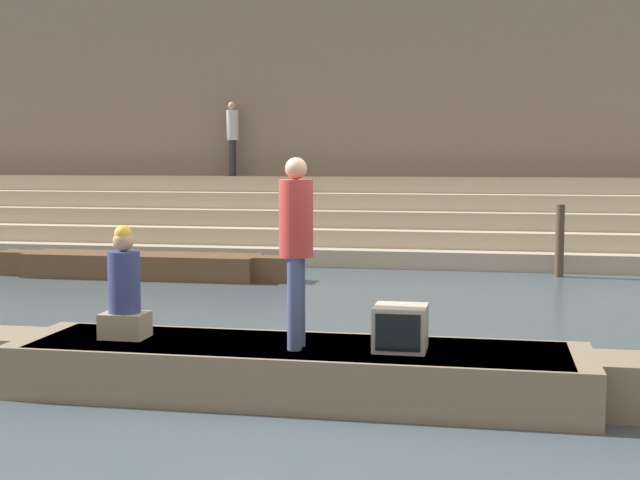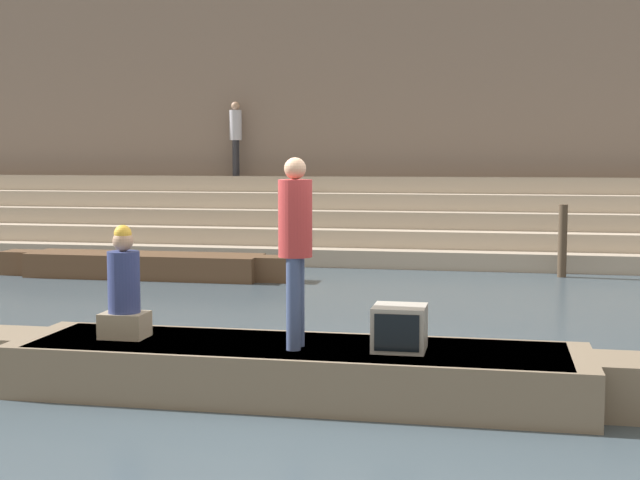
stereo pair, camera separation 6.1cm
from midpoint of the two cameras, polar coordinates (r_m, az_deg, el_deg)
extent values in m
plane|color=#3D4C56|center=(9.34, -1.11, -8.95)|extent=(120.00, 120.00, 0.00)
cube|color=tan|center=(19.59, 5.34, -0.86)|extent=(36.00, 2.75, 0.37)
cube|color=#B2A28D|center=(19.83, 5.42, 0.28)|extent=(36.00, 2.20, 0.37)
cube|color=tan|center=(20.07, 5.51, 1.39)|extent=(36.00, 1.65, 0.37)
cube|color=#B2A28D|center=(20.33, 5.59, 2.48)|extent=(36.00, 1.10, 0.37)
cube|color=tan|center=(20.58, 5.67, 3.53)|extent=(36.00, 0.55, 0.37)
cube|color=#7F6B5B|center=(21.47, 5.93, 7.87)|extent=(34.20, 1.20, 6.50)
cube|color=#4C4037|center=(20.92, 5.70, -0.14)|extent=(34.20, 0.12, 0.60)
cube|color=#756651|center=(8.67, -1.73, -8.36)|extent=(5.56, 1.34, 0.51)
cube|color=tan|center=(8.61, -1.73, -6.88)|extent=(5.12, 1.24, 0.05)
cylinder|color=olive|center=(9.57, -5.62, -6.12)|extent=(2.72, 0.04, 0.04)
cylinder|color=#3D4C75|center=(8.47, -1.60, -3.93)|extent=(0.13, 0.13, 0.87)
cylinder|color=#3D4C75|center=(8.30, -1.87, -4.13)|extent=(0.13, 0.13, 0.87)
cylinder|color=#B23333|center=(8.29, -1.75, 1.39)|extent=(0.32, 0.32, 0.72)
sphere|color=tan|center=(8.27, -1.76, 4.60)|extent=(0.21, 0.21, 0.21)
cube|color=gray|center=(9.12, -12.56, -5.35)|extent=(0.45, 0.35, 0.25)
cylinder|color=navy|center=(9.05, -12.62, -2.65)|extent=(0.32, 0.32, 0.61)
sphere|color=tan|center=(9.00, -12.67, -0.07)|extent=(0.21, 0.21, 0.21)
sphere|color=gold|center=(9.00, -12.68, 0.39)|extent=(0.17, 0.17, 0.17)
cube|color=#9E998E|center=(8.37, 4.96, -5.62)|extent=(0.49, 0.47, 0.42)
cube|color=black|center=(8.13, 4.78, -5.94)|extent=(0.41, 0.02, 0.34)
cube|color=brown|center=(17.32, -11.44, -1.62)|extent=(4.53, 1.02, 0.46)
cube|color=#2D2D2D|center=(17.29, -11.45, -0.94)|extent=(4.16, 0.92, 0.05)
cube|color=brown|center=(16.51, -3.13, -1.86)|extent=(0.63, 0.56, 0.46)
cube|color=brown|center=(18.45, -18.87, -1.37)|extent=(0.63, 0.56, 0.46)
cylinder|color=#473828|center=(17.63, 14.99, -0.04)|extent=(0.17, 0.17, 1.39)
cylinder|color=#28282D|center=(21.45, -5.63, 5.24)|extent=(0.12, 0.12, 0.85)
cylinder|color=#28282D|center=(21.30, -5.75, 5.23)|extent=(0.12, 0.12, 0.85)
cylinder|color=#B2B2BC|center=(21.39, -5.71, 7.32)|extent=(0.29, 0.29, 0.71)
sphere|color=tan|center=(21.41, -5.72, 8.54)|extent=(0.20, 0.20, 0.20)
camera|label=1|loc=(0.03, -90.18, -0.02)|focal=50.00mm
camera|label=2|loc=(0.03, 89.82, 0.02)|focal=50.00mm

